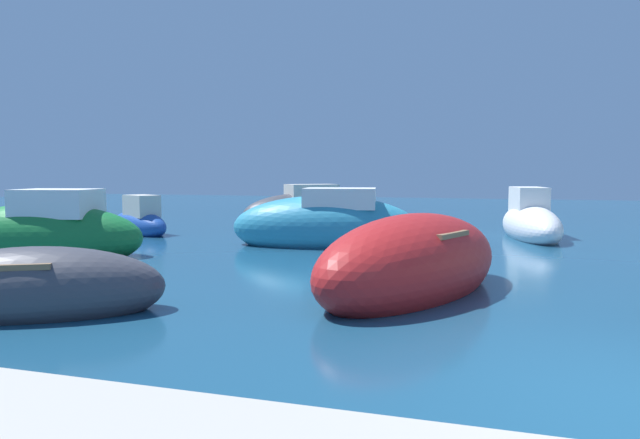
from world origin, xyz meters
TOP-DOWN VIEW (x-y plane):
  - moored_boat_1 at (-11.92, 5.78)m, footprint 5.23×2.77m
  - moored_boat_2 at (-2.79, 4.03)m, footprint 3.58×5.25m
  - moored_boat_4 at (-7.76, 1.05)m, footprint 3.85×2.94m
  - moored_boat_5 at (-8.45, 15.16)m, footprint 4.72×4.34m
  - moored_boat_7 at (-5.93, 9.65)m, footprint 5.45×2.89m
  - moored_boat_9 at (-12.65, 10.71)m, footprint 3.24×2.46m
  - moored_boat_10 at (-0.39, 13.38)m, footprint 2.21×4.91m

SIDE VIEW (x-z plane):
  - moored_boat_4 at x=-7.76m, z-range -0.28..0.98m
  - moored_boat_9 at x=-12.65m, z-range -0.38..1.13m
  - moored_boat_10 at x=-0.39m, z-range -0.47..1.38m
  - moored_boat_2 at x=-2.79m, z-range -0.38..1.34m
  - moored_boat_5 at x=-8.45m, z-range -0.45..1.47m
  - moored_boat_1 at x=-11.92m, z-range -0.46..1.52m
  - moored_boat_7 at x=-5.93m, z-range -0.44..1.55m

